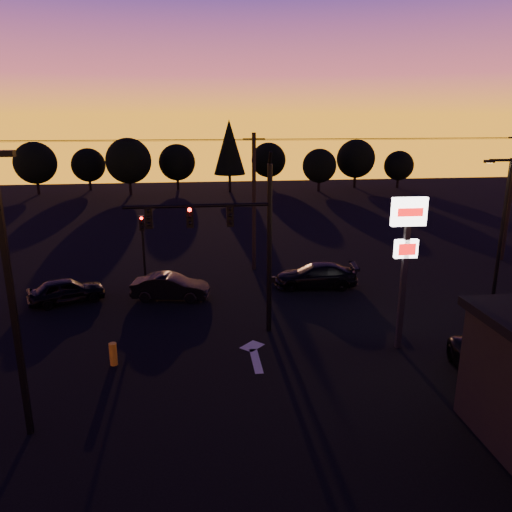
{
  "coord_description": "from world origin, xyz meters",
  "views": [
    {
      "loc": [
        -1.9,
        -18.03,
        10.12
      ],
      "look_at": [
        1.0,
        5.0,
        3.5
      ],
      "focal_mm": 35.0,
      "sensor_mm": 36.0,
      "label": 1
    }
  ],
  "objects_px": {
    "secondary_signal": "(143,240)",
    "car_left": "(67,291)",
    "car_right": "(316,275)",
    "suv_parked": "(493,368)",
    "streetlight": "(501,228)",
    "pylon_sign": "(407,242)",
    "car_mid": "(171,287)",
    "parking_lot_light": "(9,281)",
    "bollard": "(113,354)",
    "traffic_signal_mast": "(235,232)"
  },
  "relations": [
    {
      "from": "secondary_signal",
      "to": "car_left",
      "type": "bearing_deg",
      "value": -150.07
    },
    {
      "from": "car_left",
      "to": "car_right",
      "type": "relative_size",
      "value": 0.82
    },
    {
      "from": "suv_parked",
      "to": "streetlight",
      "type": "bearing_deg",
      "value": 70.63
    },
    {
      "from": "pylon_sign",
      "to": "car_right",
      "type": "bearing_deg",
      "value": 101.56
    },
    {
      "from": "car_mid",
      "to": "parking_lot_light",
      "type": "bearing_deg",
      "value": 171.22
    },
    {
      "from": "pylon_sign",
      "to": "car_right",
      "type": "relative_size",
      "value": 1.37
    },
    {
      "from": "bollard",
      "to": "car_left",
      "type": "height_order",
      "value": "car_left"
    },
    {
      "from": "streetlight",
      "to": "suv_parked",
      "type": "relative_size",
      "value": 1.62
    },
    {
      "from": "pylon_sign",
      "to": "streetlight",
      "type": "xyz_separation_m",
      "value": [
        6.91,
        4.0,
        -0.49
      ]
    },
    {
      "from": "traffic_signal_mast",
      "to": "streetlight",
      "type": "bearing_deg",
      "value": 6.14
    },
    {
      "from": "secondary_signal",
      "to": "parking_lot_light",
      "type": "bearing_deg",
      "value": -99.79
    },
    {
      "from": "pylon_sign",
      "to": "car_mid",
      "type": "bearing_deg",
      "value": 144.17
    },
    {
      "from": "car_left",
      "to": "streetlight",
      "type": "bearing_deg",
      "value": -120.52
    },
    {
      "from": "pylon_sign",
      "to": "suv_parked",
      "type": "bearing_deg",
      "value": -56.09
    },
    {
      "from": "streetlight",
      "to": "bollard",
      "type": "bearing_deg",
      "value": -168.12
    },
    {
      "from": "bollard",
      "to": "parking_lot_light",
      "type": "bearing_deg",
      "value": -114.81
    },
    {
      "from": "traffic_signal_mast",
      "to": "bollard",
      "type": "bearing_deg",
      "value": -154.4
    },
    {
      "from": "bollard",
      "to": "streetlight",
      "type": "bearing_deg",
      "value": 11.88
    },
    {
      "from": "pylon_sign",
      "to": "car_mid",
      "type": "relative_size",
      "value": 1.57
    },
    {
      "from": "car_mid",
      "to": "car_right",
      "type": "relative_size",
      "value": 0.87
    },
    {
      "from": "secondary_signal",
      "to": "bollard",
      "type": "distance_m",
      "value": 10.34
    },
    {
      "from": "bollard",
      "to": "car_right",
      "type": "distance_m",
      "value": 13.7
    },
    {
      "from": "pylon_sign",
      "to": "bollard",
      "type": "bearing_deg",
      "value": -179.67
    },
    {
      "from": "parking_lot_light",
      "to": "pylon_sign",
      "type": "distance_m",
      "value": 15.19
    },
    {
      "from": "car_left",
      "to": "car_right",
      "type": "height_order",
      "value": "car_right"
    },
    {
      "from": "car_left",
      "to": "car_mid",
      "type": "height_order",
      "value": "car_mid"
    },
    {
      "from": "car_right",
      "to": "secondary_signal",
      "type": "bearing_deg",
      "value": -92.62
    },
    {
      "from": "traffic_signal_mast",
      "to": "suv_parked",
      "type": "bearing_deg",
      "value": -32.35
    },
    {
      "from": "pylon_sign",
      "to": "suv_parked",
      "type": "xyz_separation_m",
      "value": [
        2.34,
        -3.48,
        -4.23
      ]
    },
    {
      "from": "streetlight",
      "to": "parking_lot_light",
      "type": "bearing_deg",
      "value": -158.35
    },
    {
      "from": "car_mid",
      "to": "suv_parked",
      "type": "distance_m",
      "value": 16.8
    },
    {
      "from": "bollard",
      "to": "secondary_signal",
      "type": "bearing_deg",
      "value": 87.42
    },
    {
      "from": "parking_lot_light",
      "to": "car_left",
      "type": "relative_size",
      "value": 2.24
    },
    {
      "from": "car_mid",
      "to": "car_left",
      "type": "bearing_deg",
      "value": 98.75
    },
    {
      "from": "traffic_signal_mast",
      "to": "car_left",
      "type": "bearing_deg",
      "value": 150.21
    },
    {
      "from": "secondary_signal",
      "to": "streetlight",
      "type": "distance_m",
      "value": 19.89
    },
    {
      "from": "bollard",
      "to": "suv_parked",
      "type": "bearing_deg",
      "value": -12.99
    },
    {
      "from": "secondary_signal",
      "to": "pylon_sign",
      "type": "bearing_deg",
      "value": -39.77
    },
    {
      "from": "streetlight",
      "to": "car_mid",
      "type": "xyz_separation_m",
      "value": [
        -17.28,
        3.49,
        -3.71
      ]
    },
    {
      "from": "secondary_signal",
      "to": "pylon_sign",
      "type": "distance_m",
      "value": 15.75
    },
    {
      "from": "parking_lot_light",
      "to": "streetlight",
      "type": "bearing_deg",
      "value": 21.65
    },
    {
      "from": "bollard",
      "to": "suv_parked",
      "type": "distance_m",
      "value": 15.19
    },
    {
      "from": "car_left",
      "to": "car_mid",
      "type": "distance_m",
      "value": 5.71
    },
    {
      "from": "car_right",
      "to": "suv_parked",
      "type": "height_order",
      "value": "car_right"
    },
    {
      "from": "parking_lot_light",
      "to": "car_mid",
      "type": "bearing_deg",
      "value": 71.01
    },
    {
      "from": "secondary_signal",
      "to": "car_right",
      "type": "bearing_deg",
      "value": -8.49
    },
    {
      "from": "pylon_sign",
      "to": "suv_parked",
      "type": "height_order",
      "value": "pylon_sign"
    },
    {
      "from": "pylon_sign",
      "to": "car_right",
      "type": "distance_m",
      "value": 9.59
    },
    {
      "from": "traffic_signal_mast",
      "to": "car_right",
      "type": "bearing_deg",
      "value": 47.98
    },
    {
      "from": "bollard",
      "to": "car_left",
      "type": "relative_size",
      "value": 0.24
    }
  ]
}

